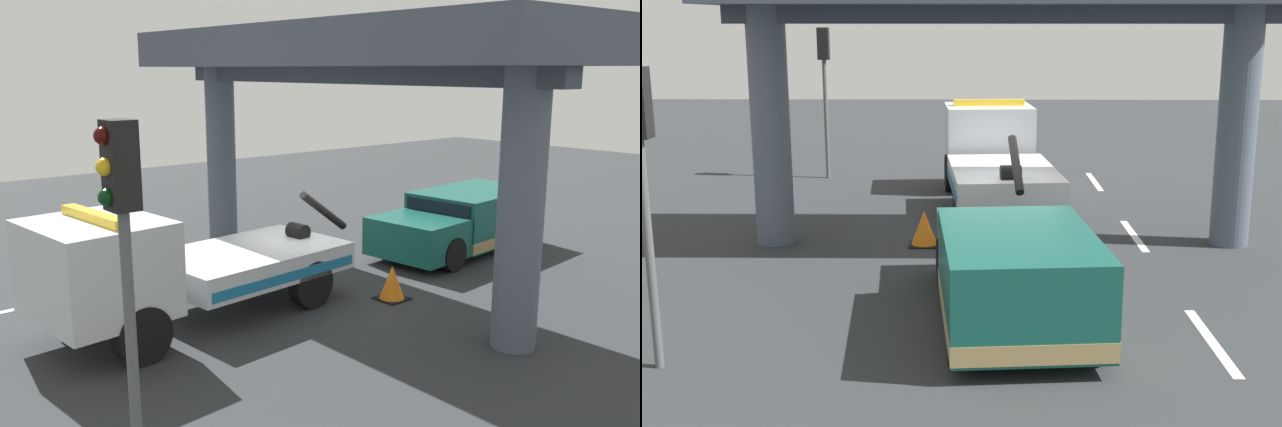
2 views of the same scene
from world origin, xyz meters
The scene contains 8 objects.
ground_plane centered at (0.00, 0.00, -0.05)m, with size 60.00×40.00×0.10m, color #2D3033.
lane_stripe_west centered at (-6.00, -2.90, 0.00)m, with size 2.60×0.16×0.01m, color silver.
lane_stripe_mid centered at (0.00, -2.90, 0.00)m, with size 2.60×0.16×0.01m, color silver.
tow_truck_white centered at (3.58, 0.07, 1.20)m, with size 7.33×2.87×2.46m.
towed_van_green centered at (-5.22, -0.01, 0.78)m, with size 5.36×2.59×1.58m.
overpass_structure centered at (-0.64, 0.00, 4.87)m, with size 3.60×11.50×5.72m.
traffic_light_far centered at (6.52, 4.88, 3.16)m, with size 0.39×0.32×4.34m.
traffic_cone_orange centered at (-0.82, 1.62, 0.35)m, with size 0.62×0.62×0.74m.
Camera 1 is at (9.29, 11.23, 4.82)m, focal length 38.32 mm.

